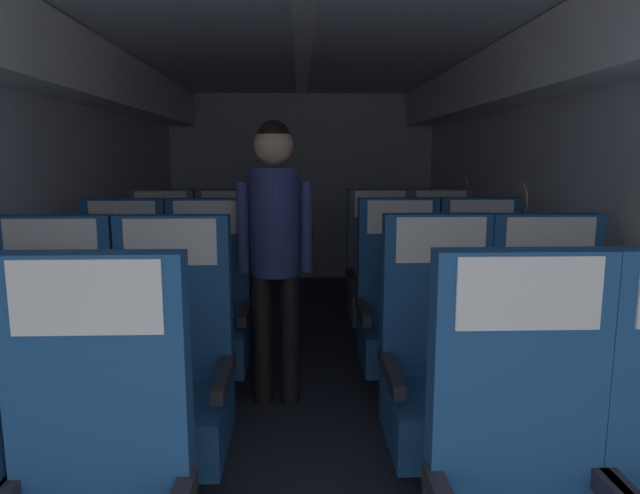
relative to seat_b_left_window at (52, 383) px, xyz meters
name	(u,v)px	position (x,y,z in m)	size (l,w,h in m)	color
ground	(305,400)	(1.08, 0.90, -0.51)	(3.33, 7.24, 0.02)	#2D3342
fuselage_shell	(304,133)	(1.08, 1.16, 1.09)	(3.21, 6.89, 2.23)	silver
seat_b_left_window	(52,383)	(0.00, 0.00, 0.00)	(0.52, 0.52, 1.20)	#38383D
seat_b_left_aisle	(171,383)	(0.50, -0.01, 0.00)	(0.52, 0.52, 1.20)	#38383D
seat_b_right_aisle	(551,378)	(2.14, -0.01, 0.00)	(0.52, 0.52, 1.20)	#38383D
seat_b_right_window	(442,377)	(1.67, 0.00, 0.00)	(0.52, 0.52, 1.20)	#38383D
seat_c_left_window	(123,319)	(0.00, 0.96, 0.00)	(0.52, 0.52, 1.20)	#38383D
seat_c_left_aisle	(207,318)	(0.50, 0.96, 0.00)	(0.52, 0.52, 1.20)	#38383D
seat_c_right_aisle	(482,315)	(2.16, 0.96, 0.00)	(0.52, 0.52, 1.20)	#38383D
seat_c_right_window	(400,316)	(1.66, 0.94, 0.00)	(0.52, 0.52, 1.20)	#38383D
seat_d_left_window	(161,283)	(0.00, 1.89, 0.00)	(0.52, 0.52, 1.20)	#38383D
seat_d_left_aisle	(228,282)	(0.50, 1.90, 0.00)	(0.52, 0.52, 1.20)	#38383D
seat_d_right_aisle	(442,281)	(2.15, 1.89, 0.00)	(0.52, 0.52, 1.20)	#38383D
seat_d_right_window	(380,281)	(1.67, 1.89, 0.00)	(0.52, 0.52, 1.20)	#38383D
flight_attendant	(275,233)	(0.91, 0.86, 0.52)	(0.43, 0.28, 1.65)	black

